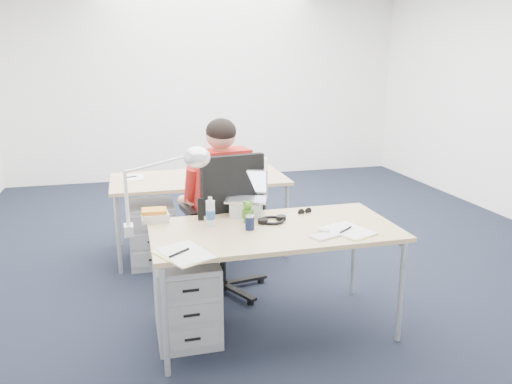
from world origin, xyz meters
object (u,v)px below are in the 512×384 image
desk_far (199,182)px  headphones (272,219)px  office_chair (224,254)px  can_koozie (250,222)px  wireless_keyboard (330,235)px  desk_near (274,235)px  drawer_pedestal_near (187,297)px  silver_laptop (246,194)px  water_bottle (210,211)px  bear_figurine (248,211)px  drawer_pedestal_far (152,233)px  sunglasses (305,212)px  desk_lamp (154,190)px  computer_mouse (324,230)px  book_stack (155,215)px  cordless_phone (201,209)px  far_cup (264,163)px  seated_person (216,203)px  dark_laptop (215,166)px

desk_far → headphones: 1.46m
office_chair → can_koozie: 0.77m
wireless_keyboard → desk_near: bearing=123.2°
can_koozie → office_chair: bearing=94.8°
drawer_pedestal_near → office_chair: bearing=57.4°
silver_laptop → water_bottle: (-0.28, -0.17, -0.05)m
drawer_pedestal_near → bear_figurine: 0.70m
drawer_pedestal_far → can_koozie: size_ratio=5.71×
headphones → bear_figurine: size_ratio=1.39×
wireless_keyboard → sunglasses: 0.48m
bear_figurine → drawer_pedestal_far: bearing=95.1°
bear_figurine → desk_lamp: 0.65m
computer_mouse → drawer_pedestal_near: bearing=142.0°
computer_mouse → water_bottle: (-0.67, 0.31, 0.08)m
drawer_pedestal_near → headphones: size_ratio=2.55×
drawer_pedestal_near → book_stack: size_ratio=3.06×
office_chair → book_stack: bearing=-161.1°
sunglasses → desk_lamp: bearing=175.2°
water_bottle → sunglasses: bearing=8.0°
cordless_phone → far_cup: bearing=62.2°
bear_figurine → sunglasses: 0.46m
seated_person → wireless_keyboard: size_ratio=5.33×
computer_mouse → far_cup: bearing=62.3°
sunglasses → drawer_pedestal_far: bearing=118.5°
bear_figurine → far_cup: 1.73m
drawer_pedestal_near → can_koozie: 0.66m
desk_far → drawer_pedestal_near: 1.57m
computer_mouse → dark_laptop: size_ratio=0.30×
drawer_pedestal_far → desk_lamp: desk_lamp is taller
desk_far → silver_laptop: silver_laptop is taller
book_stack → dark_laptop: (0.62, 1.15, 0.07)m
seated_person → water_bottle: bearing=-112.8°
desk_far → dark_laptop: size_ratio=5.25×
computer_mouse → can_koozie: bearing=135.4°
drawer_pedestal_near → dark_laptop: dark_laptop is taller
office_chair → drawer_pedestal_far: (-0.52, 0.78, -0.05)m
silver_laptop → computer_mouse: size_ratio=3.37×
bear_figurine → desk_far: bearing=75.2°
drawer_pedestal_near → cordless_phone: 0.59m
can_koozie → far_cup: far_cup is taller
desk_far → office_chair: (0.05, -0.92, -0.36)m
desk_far → drawer_pedestal_far: bearing=-163.4°
bear_figurine → cordless_phone: size_ratio=1.01×
drawer_pedestal_near → can_koozie: can_koozie is taller
desk_near → drawer_pedestal_near: bearing=173.7°
sunglasses → cordless_phone: bearing=164.2°
bear_figurine → office_chair: bearing=78.8°
headphones → cordless_phone: cordless_phone is taller
seated_person → far_cup: (0.67, 0.96, 0.10)m
drawer_pedestal_near → drawer_pedestal_far: 1.36m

